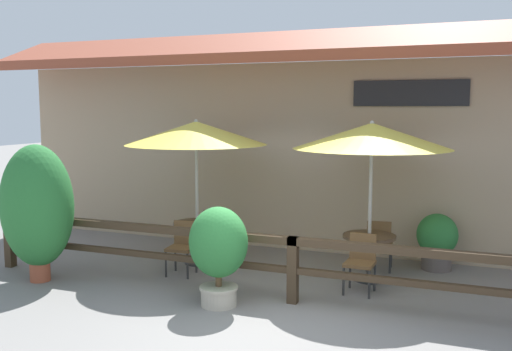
% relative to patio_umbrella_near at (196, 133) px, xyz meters
% --- Properties ---
extents(ground_plane, '(60.00, 60.00, 0.00)m').
position_rel_patio_umbrella_near_xyz_m(ground_plane, '(2.20, -2.42, -2.31)').
color(ground_plane, slate).
extents(building_facade, '(14.28, 1.49, 4.23)m').
position_rel_patio_umbrella_near_xyz_m(building_facade, '(2.20, 1.69, -0.14)').
color(building_facade, tan).
rests_on(building_facade, ground).
extents(patio_railing, '(10.40, 0.14, 0.95)m').
position_rel_patio_umbrella_near_xyz_m(patio_railing, '(2.20, -1.37, -1.61)').
color(patio_railing, '#3D2D1E').
rests_on(patio_railing, ground).
extents(patio_umbrella_near, '(2.46, 2.46, 2.55)m').
position_rel_patio_umbrella_near_xyz_m(patio_umbrella_near, '(0.00, 0.00, 0.00)').
color(patio_umbrella_near, '#B7B2A8').
rests_on(patio_umbrella_near, ground).
extents(dining_table_near, '(0.84, 0.84, 0.74)m').
position_rel_patio_umbrella_near_xyz_m(dining_table_near, '(0.00, -0.00, -1.72)').
color(dining_table_near, '#4C3826').
rests_on(dining_table_near, ground).
extents(chair_near_streetside, '(0.46, 0.46, 0.87)m').
position_rel_patio_umbrella_near_xyz_m(chair_near_streetside, '(0.07, -0.66, -1.81)').
color(chair_near_streetside, brown).
rests_on(chair_near_streetside, ground).
extents(chair_near_wallside, '(0.51, 0.51, 0.87)m').
position_rel_patio_umbrella_near_xyz_m(chair_near_wallside, '(0.05, 0.67, -1.81)').
color(chair_near_wallside, brown).
rests_on(chair_near_wallside, ground).
extents(patio_umbrella_middle, '(2.46, 2.46, 2.55)m').
position_rel_patio_umbrella_near_xyz_m(patio_umbrella_middle, '(3.01, 0.09, 0.00)').
color(patio_umbrella_middle, '#B7B2A8').
rests_on(patio_umbrella_middle, ground).
extents(dining_table_middle, '(0.84, 0.84, 0.74)m').
position_rel_patio_umbrella_near_xyz_m(dining_table_middle, '(3.01, 0.09, -1.72)').
color(dining_table_middle, '#4C3826').
rests_on(dining_table_middle, ground).
extents(chair_middle_streetside, '(0.44, 0.44, 0.87)m').
position_rel_patio_umbrella_near_xyz_m(chair_middle_streetside, '(2.99, -0.54, -1.81)').
color(chair_middle_streetside, brown).
rests_on(chair_middle_streetside, ground).
extents(chair_middle_wallside, '(0.45, 0.45, 0.87)m').
position_rel_patio_umbrella_near_xyz_m(chair_middle_wallside, '(3.07, 0.71, -1.81)').
color(chair_middle_wallside, brown).
rests_on(chair_middle_wallside, ground).
extents(potted_plant_corner_fern, '(0.83, 0.75, 1.40)m').
position_rel_patio_umbrella_near_xyz_m(potted_plant_corner_fern, '(1.27, -1.84, -1.49)').
color(potted_plant_corner_fern, '#B7AD99').
rests_on(potted_plant_corner_fern, ground).
extents(potted_plant_entrance_palm, '(1.17, 1.05, 2.18)m').
position_rel_patio_umbrella_near_xyz_m(potted_plant_entrance_palm, '(-1.87, -1.83, -1.11)').
color(potted_plant_entrance_palm, '#9E4C33').
rests_on(potted_plant_entrance_palm, ground).
extents(potted_plant_small_flowering, '(0.69, 0.62, 0.96)m').
position_rel_patio_umbrella_near_xyz_m(potted_plant_small_flowering, '(3.97, 1.13, -1.80)').
color(potted_plant_small_flowering, '#564C47').
rests_on(potted_plant_small_flowering, ground).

